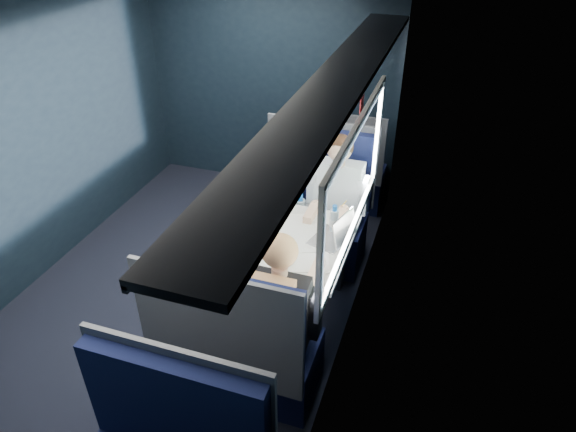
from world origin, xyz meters
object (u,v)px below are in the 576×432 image
(seat_row_front, at_px, (336,172))
(bottle_small, at_px, (334,220))
(seat_bay_near, at_px, (311,214))
(woman, at_px, (283,306))
(seat_bay_far, at_px, (239,350))
(man, at_px, (335,201))
(table, at_px, (304,250))
(cup, at_px, (352,223))
(laptop, at_px, (337,234))

(seat_row_front, height_order, bottle_small, seat_row_front)
(seat_bay_near, distance_m, woman, 1.63)
(seat_bay_far, bearing_deg, man, 80.97)
(bottle_small, bearing_deg, seat_bay_far, -108.06)
(table, relative_size, cup, 12.42)
(seat_row_front, bearing_deg, seat_bay_far, -90.00)
(seat_bay_near, height_order, cup, seat_bay_near)
(man, height_order, laptop, man)
(laptop, bearing_deg, man, 104.31)
(woman, xyz_separation_m, cup, (0.23, 1.02, 0.05))
(seat_bay_far, relative_size, man, 0.95)
(table, relative_size, laptop, 2.75)
(bottle_small, bearing_deg, seat_bay_near, 119.28)
(seat_bay_far, relative_size, woman, 0.95)
(seat_row_front, bearing_deg, woman, -84.30)
(seat_row_front, relative_size, woman, 0.88)
(cup, bearing_deg, man, 120.55)
(seat_bay_near, height_order, laptop, seat_bay_near)
(seat_bay_far, relative_size, laptop, 3.46)
(woman, relative_size, cup, 16.42)
(seat_bay_far, xyz_separation_m, seat_row_front, (0.00, 2.67, -0.00))
(seat_bay_near, height_order, woman, woman)
(seat_bay_near, relative_size, man, 0.95)
(man, bearing_deg, bottle_small, -77.93)
(seat_bay_near, bearing_deg, cup, -48.62)
(bottle_small, bearing_deg, seat_row_front, 102.60)
(seat_bay_near, xyz_separation_m, man, (0.27, -0.17, 0.29))
(laptop, bearing_deg, seat_bay_far, -112.65)
(seat_bay_far, xyz_separation_m, man, (0.25, 1.57, 0.30))
(table, distance_m, woman, 0.71)
(woman, bearing_deg, man, 90.00)
(seat_bay_far, height_order, man, man)
(woman, xyz_separation_m, laptop, (0.15, 0.80, 0.08))
(seat_bay_far, bearing_deg, cup, 67.93)
(table, distance_m, man, 0.70)
(seat_bay_far, bearing_deg, seat_row_front, 90.00)
(seat_bay_near, height_order, man, man)
(seat_row_front, height_order, man, man)
(seat_row_front, bearing_deg, seat_bay_near, -91.04)
(cup, bearing_deg, laptop, -109.42)
(table, height_order, seat_bay_far, seat_bay_far)
(seat_row_front, distance_m, man, 1.17)
(table, bearing_deg, woman, -84.55)
(laptop, distance_m, bottle_small, 0.13)
(seat_bay_near, xyz_separation_m, laptop, (0.42, -0.78, 0.38))
(seat_bay_near, xyz_separation_m, woman, (0.27, -1.58, 0.30))
(table, height_order, woman, woman)
(table, xyz_separation_m, seat_bay_near, (-0.20, 0.87, -0.24))
(seat_bay_near, distance_m, seat_bay_far, 1.75)
(table, relative_size, seat_bay_far, 0.79)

